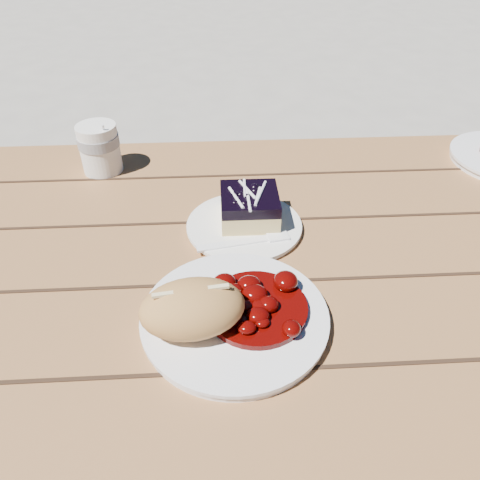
{
  "coord_description": "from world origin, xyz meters",
  "views": [
    {
      "loc": [
        0.07,
        -0.6,
        1.24
      ],
      "look_at": [
        0.1,
        -0.05,
        0.81
      ],
      "focal_mm": 35.0,
      "sensor_mm": 36.0,
      "label": 1
    }
  ],
  "objects": [
    {
      "name": "coffee_cup",
      "position": [
        -0.16,
        0.28,
        0.8
      ],
      "size": [
        0.08,
        0.08,
        0.1
      ],
      "primitive_type": "cylinder",
      "color": "white",
      "rests_on": "picnic_table"
    },
    {
      "name": "fork_dessert",
      "position": [
        0.1,
        0.0,
        0.76
      ],
      "size": [
        0.16,
        0.05,
        0.0
      ],
      "primitive_type": null,
      "rotation": [
        0.0,
        0.0,
        -1.38
      ],
      "color": "white",
      "rests_on": "dessert_plate"
    },
    {
      "name": "blueberry_cake",
      "position": [
        0.13,
        0.07,
        0.79
      ],
      "size": [
        0.1,
        0.1,
        0.06
      ],
      "rotation": [
        0.0,
        0.0,
        -0.0
      ],
      "color": "#DEC479",
      "rests_on": "dessert_plate"
    },
    {
      "name": "main_plate",
      "position": [
        0.09,
        -0.16,
        0.76
      ],
      "size": [
        0.25,
        0.25,
        0.02
      ],
      "primitive_type": "cylinder",
      "color": "white",
      "rests_on": "picnic_table"
    },
    {
      "name": "dessert_plate",
      "position": [
        0.12,
        0.06,
        0.76
      ],
      "size": [
        0.19,
        0.19,
        0.01
      ],
      "primitive_type": "cylinder",
      "color": "white",
      "rests_on": "picnic_table"
    },
    {
      "name": "bread_roll",
      "position": [
        0.04,
        -0.18,
        0.8
      ],
      "size": [
        0.15,
        0.11,
        0.07
      ],
      "primitive_type": "ellipsoid",
      "rotation": [
        0.0,
        0.0,
        0.14
      ],
      "color": "#BC8648",
      "rests_on": "main_plate"
    },
    {
      "name": "goulash_stew",
      "position": [
        0.12,
        -0.15,
        0.79
      ],
      "size": [
        0.14,
        0.14,
        0.04
      ],
      "primitive_type": null,
      "color": "#510402",
      "rests_on": "main_plate"
    },
    {
      "name": "ground",
      "position": [
        0.0,
        0.0,
        0.0
      ],
      "size": [
        60.0,
        60.0,
        0.0
      ],
      "primitive_type": "plane",
      "color": "#9C978D",
      "rests_on": "ground"
    },
    {
      "name": "picnic_table",
      "position": [
        0.0,
        -0.0,
        0.59
      ],
      "size": [
        2.0,
        1.55,
        0.75
      ],
      "color": "brown",
      "rests_on": "ground"
    }
  ]
}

